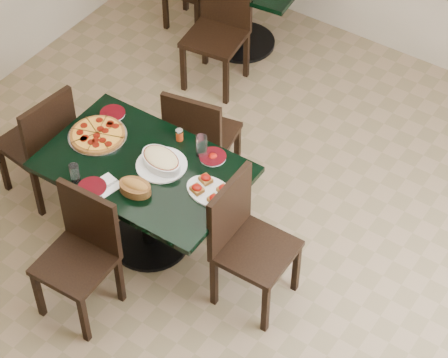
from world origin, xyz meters
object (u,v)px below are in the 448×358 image
Objects in this scene: chair_far at (199,135)px; bruschetta_platter at (210,190)px; chair_right at (245,237)px; chair_left at (42,140)px; back_chair_near at (220,24)px; main_table at (145,185)px; chair_near at (82,248)px; pepperoni_pizza at (97,135)px; bread_basket at (135,187)px; lasagna_casserole at (161,161)px.

bruschetta_platter is (0.51, -0.58, 0.25)m from chair_far.
chair_left is at bearing 90.60° from chair_right.
back_chair_near is at bearing 37.21° from chair_right.
chair_near reaches higher than main_table.
back_chair_near reaches higher than pepperoni_pizza.
chair_near is 2.33× the size of pepperoni_pizza.
chair_right is 2.43× the size of pepperoni_pizza.
back_chair_near is at bearing 96.89° from pepperoni_pizza.
chair_right is 1.21m from pepperoni_pizza.
chair_far is 1.09m from chair_left.
chair_near is 0.50m from bread_basket.
chair_far reaches higher than main_table.
bruschetta_platter is at bearing 82.95° from chair_right.
chair_right is 2.24m from back_chair_near.
chair_right is at bearing 35.68° from chair_near.
lasagna_casserole is at bearing -176.22° from bruschetta_platter.
chair_left is 0.98× the size of back_chair_near.
pepperoni_pizza is at bearing 44.06° from chair_far.
bruschetta_platter is at bearing 100.17° from chair_left.
back_chair_near reaches higher than bread_basket.
chair_near is 1.03m from chair_left.
chair_far is at bearing 137.54° from bruschetta_platter.
pepperoni_pizza is at bearing 173.27° from main_table.
back_chair_near reaches higher than chair_left.
bread_basket reaches higher than pepperoni_pizza.
chair_far is at bearing 55.85° from pepperoni_pizza.
back_chair_near reaches higher than chair_right.
chair_right reaches higher than chair_far.
main_table is at bearing 80.09° from chair_far.
chair_left is (-0.85, 0.57, 0.02)m from chair_near.
chair_left is at bearing -170.48° from pepperoni_pizza.
chair_left is 2.40× the size of pepperoni_pizza.
bread_basket is (0.00, -0.27, -0.01)m from lasagna_casserole.
chair_far is 2.58× the size of bruschetta_platter.
chair_left is at bearing 25.80° from chair_far.
chair_right is 2.89× the size of lasagna_casserole.
pepperoni_pizza is at bearing -91.25° from back_chair_near.
chair_far is at bearing 89.40° from bread_basket.
chair_right is at bearing -1.19° from pepperoni_pizza.
back_chair_near is at bearing 129.27° from bruschetta_platter.
chair_left is at bearing -178.51° from main_table.
chair_left is (-0.86, -0.66, 0.01)m from chair_far.
chair_left is (-0.88, -0.03, -0.04)m from main_table.
bread_basket is at bearing -78.18° from lasagna_casserole.
main_table is 1.38× the size of back_chair_near.
lasagna_casserole is at bearing 81.76° from bread_basket.
back_chair_near is at bearing 178.70° from chair_left.
chair_right reaches higher than chair_left.
chair_near is 1.01m from chair_right.
bruschetta_platter is at bearing 0.22° from pepperoni_pizza.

